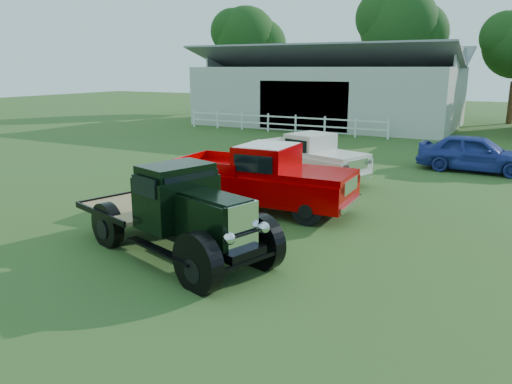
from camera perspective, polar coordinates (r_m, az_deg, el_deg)
The scene contains 9 objects.
ground at distance 12.24m, azimuth -3.51°, elevation -5.87°, with size 120.00×120.00×0.00m, color #37561C.
shed_left at distance 38.11m, azimuth 8.35°, elevation 11.85°, with size 18.80×10.20×5.60m, color #B2B49F, non-canonical shape.
fence_rail at distance 33.12m, azimuth 2.95°, elevation 7.85°, with size 14.20×0.16×1.20m, color white, non-canonical shape.
tree_a at distance 49.10m, azimuth -1.15°, elevation 15.31°, with size 6.30×6.30×10.50m, color #0C3D0C, non-canonical shape.
tree_b at distance 44.94m, azimuth 15.88°, elevation 15.56°, with size 6.90×6.90×11.50m, color #0C3D0C, non-canonical shape.
vintage_flatbed at distance 11.38m, azimuth -9.28°, elevation -2.00°, with size 5.33×2.11×2.11m, color black, non-canonical shape.
red_pickup at distance 14.82m, azimuth 0.89°, elevation 1.73°, with size 5.50×2.11×2.00m, color #B40001, non-canonical shape.
white_pickup at distance 18.95m, azimuth 5.97°, elevation 3.97°, with size 4.77×1.85×1.75m, color silver, non-canonical shape.
misc_car_blue at distance 22.34m, azimuth 23.77°, elevation 4.10°, with size 1.80×4.47×1.52m, color navy.
Camera 1 is at (6.10, -9.76, 4.16)m, focal length 35.00 mm.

